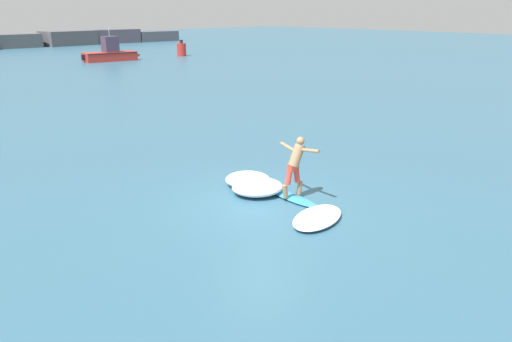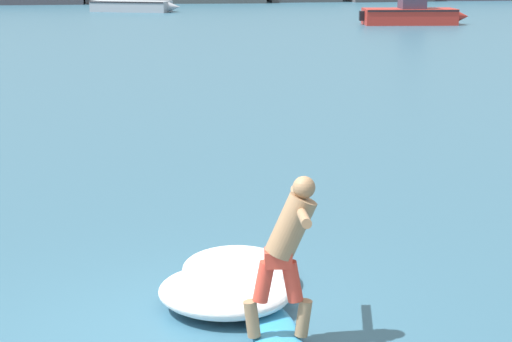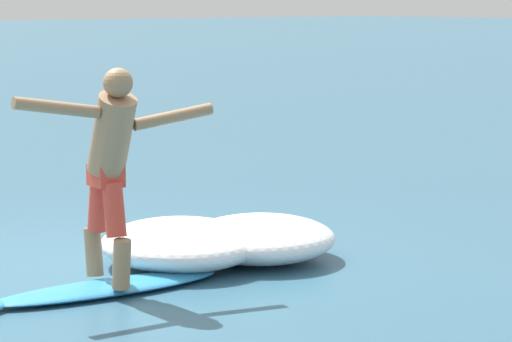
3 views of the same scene
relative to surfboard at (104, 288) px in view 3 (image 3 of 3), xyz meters
The scene contains 5 objects.
ground_plane 0.97m from the surfboard, 164.39° to the left, with size 200.00×200.00×0.00m, color #33627A.
surfboard is the anchor object (origin of this frame).
surfer 0.99m from the surfboard, 12.85° to the left, with size 0.72×1.54×1.61m.
wave_foam_at_nose 1.06m from the surfboard, 111.92° to the left, with size 1.84×1.78×0.38m.
wave_foam_beside 1.65m from the surfboard, 95.60° to the left, with size 1.78×1.79×0.37m.
Camera 3 is at (8.46, -4.88, 2.17)m, focal length 85.00 mm.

